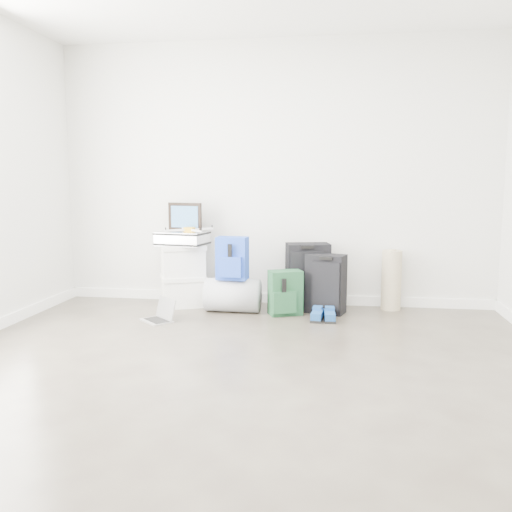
% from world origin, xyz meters
% --- Properties ---
extents(ground, '(5.00, 5.00, 0.00)m').
position_xyz_m(ground, '(0.00, 0.00, 0.00)').
color(ground, '#382F28').
rests_on(ground, ground).
extents(room_envelope, '(4.52, 5.02, 2.71)m').
position_xyz_m(room_envelope, '(0.00, 0.02, 1.72)').
color(room_envelope, silver).
rests_on(room_envelope, ground).
extents(boxes_stack, '(0.55, 0.50, 0.63)m').
position_xyz_m(boxes_stack, '(-0.91, 2.22, 0.32)').
color(boxes_stack, silver).
rests_on(boxes_stack, ground).
extents(briefcase, '(0.53, 0.42, 0.14)m').
position_xyz_m(briefcase, '(-0.91, 2.22, 0.70)').
color(briefcase, '#B2B2B7').
rests_on(briefcase, boxes_stack).
extents(painting, '(0.38, 0.13, 0.29)m').
position_xyz_m(painting, '(-0.91, 2.32, 0.91)').
color(painting, black).
rests_on(painting, briefcase).
extents(drone, '(0.42, 0.42, 0.05)m').
position_xyz_m(drone, '(-0.83, 2.20, 0.79)').
color(drone, gold).
rests_on(drone, briefcase).
extents(duffel_bag, '(0.54, 0.34, 0.33)m').
position_xyz_m(duffel_bag, '(-0.35, 2.04, 0.16)').
color(duffel_bag, gray).
rests_on(duffel_bag, ground).
extents(blue_backpack, '(0.31, 0.23, 0.41)m').
position_xyz_m(blue_backpack, '(-0.35, 2.01, 0.53)').
color(blue_backpack, '#1C41B7').
rests_on(blue_backpack, duffel_bag).
extents(large_suitcase, '(0.47, 0.36, 0.66)m').
position_xyz_m(large_suitcase, '(0.36, 2.29, 0.33)').
color(large_suitcase, black).
rests_on(large_suitcase, ground).
extents(green_backpack, '(0.35, 0.32, 0.43)m').
position_xyz_m(green_backpack, '(0.17, 1.99, 0.21)').
color(green_backpack, '#153B21').
rests_on(green_backpack, ground).
extents(carry_on, '(0.41, 0.33, 0.58)m').
position_xyz_m(carry_on, '(0.55, 2.12, 0.29)').
color(carry_on, black).
rests_on(carry_on, ground).
extents(shoes, '(0.23, 0.26, 0.08)m').
position_xyz_m(shoes, '(0.54, 1.82, 0.04)').
color(shoes, black).
rests_on(shoes, ground).
extents(rolled_rug, '(0.20, 0.20, 0.60)m').
position_xyz_m(rolled_rug, '(1.20, 2.36, 0.30)').
color(rolled_rug, tan).
rests_on(rolled_rug, ground).
extents(laptop, '(0.36, 0.35, 0.21)m').
position_xyz_m(laptop, '(-0.95, 1.58, 0.05)').
color(laptop, silver).
rests_on(laptop, ground).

